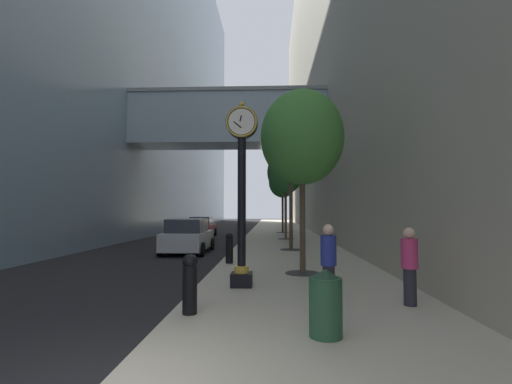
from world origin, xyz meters
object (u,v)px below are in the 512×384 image
object	(u,v)px
car_red_near	(202,227)
trash_bin	(326,302)
bollard_third	(229,247)
street_tree_mid_far	(286,173)
street_tree_far	(283,182)
street_clock	(242,184)
bollard_nearest	(190,282)
pedestrian_by_clock	(329,261)
car_silver_mid	(188,236)
pedestrian_walking	(410,264)
street_tree_near	(302,138)
street_tree_mid_near	(291,159)

from	to	relation	value
car_red_near	trash_bin	bearing A→B (deg)	-74.62
bollard_third	street_tree_mid_far	size ratio (longest dim) A/B	0.19
bollard_third	trash_bin	size ratio (longest dim) A/B	1.08
street_tree_mid_far	street_tree_far	bearing A→B (deg)	90.00
street_clock	bollard_nearest	bearing A→B (deg)	-107.10
pedestrian_by_clock	car_red_near	xyz separation A→B (m)	(-6.64, 20.64, -0.26)
bollard_nearest	bollard_third	bearing A→B (deg)	90.00
trash_bin	car_red_near	bearing A→B (deg)	105.38
pedestrian_by_clock	bollard_third	bearing A→B (deg)	116.00
bollard_nearest	street_tree_mid_far	distance (m)	18.73
street_tree_far	trash_bin	bearing A→B (deg)	-90.29
car_red_near	car_silver_mid	world-z (taller)	car_silver_mid
street_tree_mid_far	trash_bin	distance (m)	19.72
car_silver_mid	bollard_nearest	bearing A→B (deg)	-76.97
trash_bin	pedestrian_walking	bearing A→B (deg)	44.10
bollard_nearest	pedestrian_by_clock	size ratio (longest dim) A/B	0.68
street_clock	trash_bin	bearing A→B (deg)	-66.45
car_red_near	car_silver_mid	distance (m)	10.70
street_tree_mid_far	car_silver_mid	distance (m)	9.59
street_tree_far	car_red_near	distance (m)	8.13
bollard_third	car_silver_mid	distance (m)	4.99
street_tree_near	street_tree_far	distance (m)	20.34
street_tree_mid_near	street_clock	bearing A→B (deg)	-101.28
bollard_nearest	car_red_near	world-z (taller)	car_red_near
street_clock	street_tree_far	xyz separation A→B (m)	(1.76, 22.36, 1.70)
street_tree_far	car_red_near	xyz separation A→B (m)	(-6.40, -3.32, -3.75)
pedestrian_walking	car_silver_mid	xyz separation A→B (m)	(-6.99, 10.18, -0.18)
street_clock	bollard_third	size ratio (longest dim) A/B	4.27
pedestrian_walking	car_red_near	distance (m)	22.39
trash_bin	car_silver_mid	size ratio (longest dim) A/B	0.26
street_clock	car_silver_mid	distance (m)	9.27
bollard_nearest	pedestrian_walking	xyz separation A→B (m)	(4.45, 0.80, 0.26)
pedestrian_by_clock	street_tree_mid_far	bearing A→B (deg)	90.83
street_clock	trash_bin	distance (m)	4.59
street_tree_mid_far	street_tree_far	xyz separation A→B (m)	(0.00, 6.78, -0.14)
street_clock	pedestrian_walking	size ratio (longest dim) A/B	3.00
car_red_near	car_silver_mid	xyz separation A→B (m)	(1.31, -10.62, 0.05)
street_tree_near	pedestrian_walking	size ratio (longest dim) A/B	3.59
street_clock	bollard_nearest	xyz separation A→B (m)	(-0.79, -2.56, -2.08)
street_clock	street_tree_mid_far	world-z (taller)	street_tree_mid_far
street_tree_mid_far	pedestrian_by_clock	xyz separation A→B (m)	(0.25, -17.18, -3.63)
street_tree_near	pedestrian_by_clock	xyz separation A→B (m)	(0.25, -3.62, -3.38)
street_tree_mid_near	pedestrian_walking	distance (m)	11.33
bollard_third	pedestrian_by_clock	size ratio (longest dim) A/B	0.68
street_tree_mid_near	car_red_near	bearing A→B (deg)	121.99
street_clock	car_silver_mid	world-z (taller)	street_clock
pedestrian_by_clock	street_tree_far	bearing A→B (deg)	90.59
street_tree_mid_far	street_tree_far	world-z (taller)	street_tree_mid_far
pedestrian_by_clock	car_silver_mid	world-z (taller)	pedestrian_by_clock
street_tree_near	trash_bin	distance (m)	6.85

